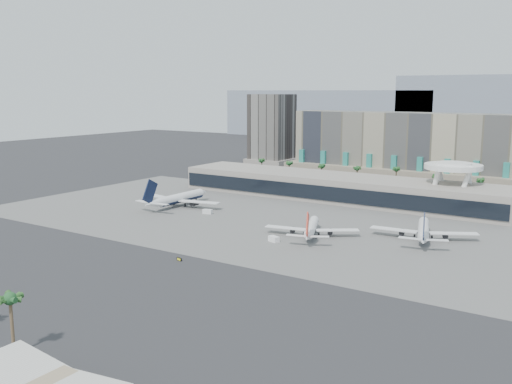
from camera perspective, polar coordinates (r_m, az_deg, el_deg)
The scene contains 14 objects.
ground at distance 201.42m, azimuth -5.37°, elevation -5.61°, with size 900.00×900.00×0.00m, color #232326.
apron_pad at distance 245.39m, azimuth 2.66°, elevation -2.71°, with size 260.00×130.00×0.06m, color #5B5B59.
hotel at distance 346.16m, azimuth 14.29°, elevation 3.55°, with size 140.00×30.00×42.00m.
office_tower at distance 413.74m, azimuth 1.60°, elevation 5.73°, with size 30.00×30.00×52.00m.
terminal at distance 291.83m, azimuth 8.17°, elevation 0.55°, with size 170.00×32.50×14.50m.
saucer_structure at distance 277.62m, azimuth 19.11°, elevation 2.10°, with size 26.00×26.00×21.89m.
palm_row at distance 320.53m, azimuth 12.00°, elevation 2.00°, with size 157.80×2.80×13.10m.
airliner_left at distance 273.66m, azimuth -7.79°, elevation -0.62°, with size 44.20×45.45×15.70m.
airliner_centre at distance 216.82m, azimuth 5.55°, elevation -3.60°, with size 33.90×34.94×12.79m.
airliner_right at distance 219.99m, azimuth 16.40°, elevation -3.69°, with size 37.91×39.27×13.94m.
service_vehicle_a at distance 255.96m, azimuth -4.86°, elevation -1.97°, with size 4.20×2.05×2.05m, color silver.
service_vehicle_b at distance 208.70m, azimuth 1.80°, elevation -4.72°, with size 4.01×2.29×2.06m, color white.
taxiway_sign at distance 187.63m, azimuth -7.69°, elevation -6.68°, with size 2.32×0.79×1.05m.
near_palm_b at distance 129.80m, azimuth -23.35°, elevation -10.37°, with size 6.00×6.00×13.68m.
Camera 1 is at (121.60, -151.11, 54.32)m, focal length 40.00 mm.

